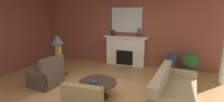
# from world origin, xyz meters

# --- Properties ---
(ground_plane) EXTENTS (9.83, 9.83, 0.00)m
(ground_plane) POSITION_xyz_m (0.00, 0.00, 0.00)
(ground_plane) COLOR tan
(wall_fireplace) EXTENTS (8.16, 0.12, 2.98)m
(wall_fireplace) POSITION_xyz_m (0.00, 2.92, 1.49)
(wall_fireplace) COLOR brown
(wall_fireplace) RESTS_ON ground_plane
(wall_window) EXTENTS (0.12, 6.32, 2.98)m
(wall_window) POSITION_xyz_m (-3.84, 0.30, 1.49)
(wall_window) COLOR brown
(wall_window) RESTS_ON ground_plane
(area_rug) EXTENTS (3.50, 2.64, 0.01)m
(area_rug) POSITION_xyz_m (-0.01, -0.20, 0.01)
(area_rug) COLOR tan
(area_rug) RESTS_ON ground_plane
(fireplace) EXTENTS (1.80, 0.35, 1.24)m
(fireplace) POSITION_xyz_m (-0.07, 2.71, 0.58)
(fireplace) COLOR white
(fireplace) RESTS_ON ground_plane
(mantel_mirror) EXTENTS (1.27, 0.04, 0.99)m
(mantel_mirror) POSITION_xyz_m (-0.07, 2.83, 1.88)
(mantel_mirror) COLOR silver
(sofa) EXTENTS (1.12, 2.19, 0.85)m
(sofa) POSITION_xyz_m (1.87, 0.04, 0.30)
(sofa) COLOR tan
(sofa) RESTS_ON ground_plane
(armchair_near_window) EXTENTS (0.92, 0.92, 0.95)m
(armchair_near_window) POSITION_xyz_m (-1.78, -0.09, 0.31)
(armchair_near_window) COLOR brown
(armchair_near_window) RESTS_ON ground_plane
(coffee_table) EXTENTS (1.00, 1.00, 0.45)m
(coffee_table) POSITION_xyz_m (-0.01, -0.20, 0.34)
(coffee_table) COLOR #3D2D1E
(coffee_table) RESTS_ON ground_plane
(side_table) EXTENTS (0.56, 0.56, 0.70)m
(side_table) POSITION_xyz_m (-1.94, 0.74, 0.40)
(side_table) COLOR #3D2D1E
(side_table) RESTS_ON ground_plane
(table_lamp) EXTENTS (0.44, 0.44, 0.75)m
(table_lamp) POSITION_xyz_m (-1.94, 0.74, 1.22)
(table_lamp) COLOR beige
(table_lamp) RESTS_ON side_table
(vase_on_side_table) EXTENTS (0.15, 0.15, 0.41)m
(vase_on_side_table) POSITION_xyz_m (-1.79, 0.62, 0.91)
(vase_on_side_table) COLOR #B7892D
(vase_on_side_table) RESTS_ON side_table
(vase_tall_corner) EXTENTS (0.35, 0.35, 0.71)m
(vase_tall_corner) POSITION_xyz_m (1.80, 2.41, 0.35)
(vase_tall_corner) COLOR navy
(vase_tall_corner) RESTS_ON ground_plane
(vase_mantel_left) EXTENTS (0.14, 0.14, 0.23)m
(vase_mantel_left) POSITION_xyz_m (-0.62, 2.66, 1.35)
(vase_mantel_left) COLOR black
(vase_mantel_left) RESTS_ON fireplace
(vase_mantel_right) EXTENTS (0.10, 0.10, 0.34)m
(vase_mantel_right) POSITION_xyz_m (0.48, 2.66, 1.41)
(vase_mantel_right) COLOR navy
(vase_mantel_right) RESTS_ON fireplace
(book_red_cover) EXTENTS (0.20, 0.18, 0.05)m
(book_red_cover) POSITION_xyz_m (-0.06, -0.31, 0.48)
(book_red_cover) COLOR navy
(book_red_cover) RESTS_ON coffee_table
(potted_plant) EXTENTS (0.56, 0.56, 0.83)m
(potted_plant) POSITION_xyz_m (2.40, 2.34, 0.49)
(potted_plant) COLOR #333333
(potted_plant) RESTS_ON ground_plane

